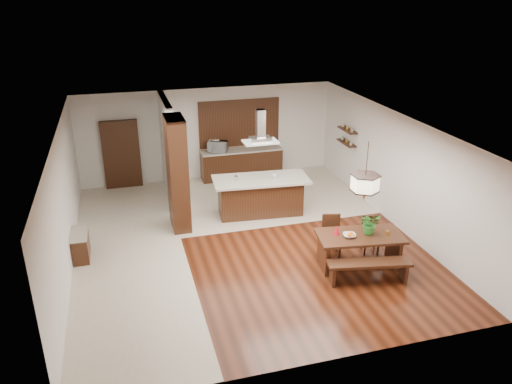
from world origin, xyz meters
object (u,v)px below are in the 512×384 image
object	(u,v)px
fruit_bowl	(349,235)
range_hood	(260,126)
dining_table	(360,243)
dining_chair_right	(371,235)
foliage_plant	(370,223)
hallway_console	(81,245)
kitchen_island	(260,196)
microwave	(218,147)
island_cup	(274,175)
dining_chair_left	(332,236)
dining_bench	(369,272)
pendant_lantern	(366,172)

from	to	relation	value
fruit_bowl	range_hood	size ratio (longest dim) A/B	0.30
dining_table	range_hood	distance (m)	3.97
dining_chair_right	foliage_plant	xyz separation A→B (m)	(-0.33, -0.48, 0.58)
hallway_console	kitchen_island	xyz separation A→B (m)	(4.61, 1.16, 0.22)
dining_table	dining_chair_right	distance (m)	0.75
hallway_console	fruit_bowl	size ratio (longest dim) A/B	3.24
dining_table	range_hood	xyz separation A→B (m)	(-1.34, 3.22, 1.89)
dining_table	fruit_bowl	distance (m)	0.36
dining_chair_right	foliage_plant	world-z (taller)	foliage_plant
foliage_plant	microwave	bearing A→B (deg)	109.53
microwave	island_cup	bearing A→B (deg)	-48.77
hallway_console	microwave	distance (m)	5.71
island_cup	range_hood	bearing A→B (deg)	170.39
range_hood	microwave	world-z (taller)	range_hood
hallway_console	microwave	world-z (taller)	microwave
kitchen_island	island_cup	world-z (taller)	island_cup
foliage_plant	range_hood	bearing A→B (deg)	115.84
dining_table	dining_chair_left	distance (m)	0.74
hallway_console	kitchen_island	world-z (taller)	kitchen_island
foliage_plant	dining_chair_right	bearing A→B (deg)	55.71
dining_bench	dining_table	bearing A→B (deg)	81.68
hallway_console	dining_table	size ratio (longest dim) A/B	0.44
pendant_lantern	island_cup	size ratio (longest dim) A/B	9.51
dining_bench	dining_chair_left	distance (m)	1.35
dining_table	island_cup	size ratio (longest dim) A/B	14.37
foliage_plant	dining_chair_left	bearing A→B (deg)	133.93
kitchen_island	dining_chair_left	bearing A→B (deg)	-64.86
foliage_plant	island_cup	size ratio (longest dim) A/B	3.48
dining_chair_left	range_hood	world-z (taller)	range_hood
hallway_console	dining_bench	size ratio (longest dim) A/B	0.50
pendant_lantern	hallway_console	bearing A→B (deg)	160.93
foliage_plant	range_hood	xyz separation A→B (m)	(-1.55, 3.21, 1.45)
dining_table	pendant_lantern	bearing A→B (deg)	0.00
dining_chair_right	range_hood	world-z (taller)	range_hood
dining_bench	microwave	xyz separation A→B (m)	(-1.82, 6.69, 0.87)
dining_bench	kitchen_island	bearing A→B (deg)	107.72
kitchen_island	hallway_console	bearing A→B (deg)	-161.10
hallway_console	dining_bench	xyz separation A→B (m)	(5.86, -2.72, -0.07)
dining_chair_right	island_cup	world-z (taller)	island_cup
microwave	kitchen_island	bearing A→B (deg)	-55.52
kitchen_island	foliage_plant	bearing A→B (deg)	-59.34
hallway_console	foliage_plant	xyz separation A→B (m)	(6.17, -2.04, 0.70)
foliage_plant	island_cup	xyz separation A→B (m)	(-1.18, 3.14, 0.09)
dining_table	island_cup	world-z (taller)	island_cup
dining_chair_right	dining_table	bearing A→B (deg)	-124.71
dining_table	dining_chair_left	bearing A→B (deg)	120.97
dining_chair_left	pendant_lantern	size ratio (longest dim) A/B	0.73
hallway_console	dining_table	world-z (taller)	dining_table
fruit_bowl	pendant_lantern	bearing A→B (deg)	4.07
dining_bench	dining_chair_right	bearing A→B (deg)	61.12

